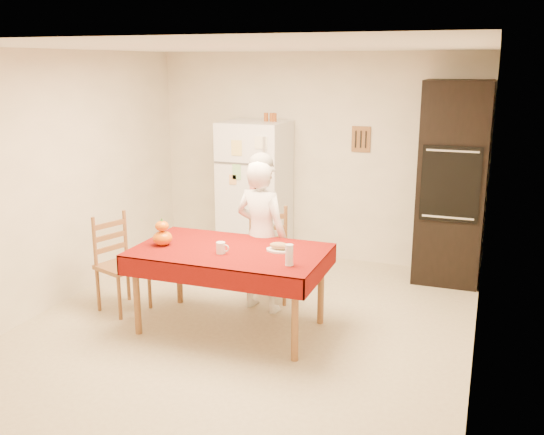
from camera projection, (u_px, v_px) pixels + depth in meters
The scene contains 17 objects.
floor at pixel (246, 326), 5.62m from camera, with size 4.50×4.50×0.00m, color tan.
room_shell at pixel (245, 153), 5.22m from camera, with size 4.02×4.52×2.51m.
refrigerator at pixel (255, 192), 7.33m from camera, with size 0.75×0.74×1.70m.
oven_cabinet at pixel (452, 184), 6.56m from camera, with size 0.70×0.62×2.20m.
dining_table at pixel (230, 257), 5.41m from camera, with size 1.70×1.00×0.76m.
chair_far at pixel (268, 250), 6.21m from camera, with size 0.52×0.51×0.95m.
chair_left at pixel (118, 259), 5.92m from camera, with size 0.52×0.53×0.95m.
seated_woman at pixel (261, 236), 5.84m from camera, with size 0.55×0.36×1.50m, color white.
coffee_mug at pixel (221, 248), 5.26m from camera, with size 0.08×0.08×0.10m, color white.
pumpkin_lower at pixel (163, 238), 5.50m from camera, with size 0.18×0.18×0.13m, color #DA4905.
pumpkin_upper at pixel (162, 226), 5.47m from camera, with size 0.12×0.12×0.09m, color #D04B04.
wine_glass at pixel (289, 255), 4.95m from camera, with size 0.07×0.07×0.18m, color silver.
bread_plate at pixel (280, 250), 5.33m from camera, with size 0.24×0.24×0.02m, color white.
bread_loaf at pixel (280, 246), 5.32m from camera, with size 0.18×0.10×0.06m, color #A97953.
spice_jar_left at pixel (266, 117), 7.11m from camera, with size 0.05×0.05×0.10m, color #93481A.
spice_jar_mid at pixel (272, 117), 7.09m from camera, with size 0.05×0.05×0.10m, color #994C1B.
spice_jar_right at pixel (275, 117), 7.08m from camera, with size 0.05×0.05×0.10m, color brown.
Camera 1 is at (2.01, -4.79, 2.38)m, focal length 40.00 mm.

